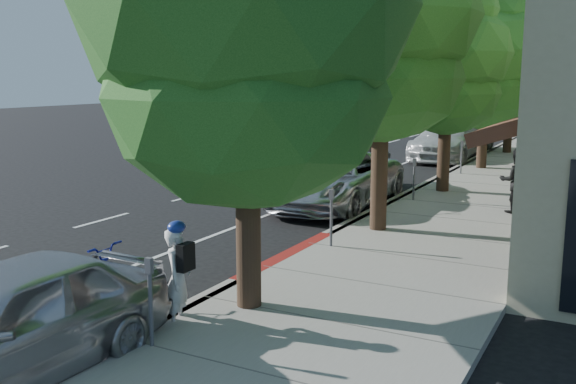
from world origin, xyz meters
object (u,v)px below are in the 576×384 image
Objects in this scene: bicycle at (81,273)px; white_pickup at (447,140)px; street_tree_3 at (487,55)px; cyclist at (178,278)px; dark_sedan at (345,169)px; street_tree_0 at (246,15)px; dark_suv_far at (461,136)px; near_car_a at (4,324)px; street_tree_1 at (383,21)px; street_tree_4 at (512,68)px; silver_suv at (335,179)px; pedestrian at (516,181)px; street_tree_5 at (531,58)px; street_tree_2 at (448,57)px.

white_pickup reaches higher than bicycle.
street_tree_3 is 19.40m from cyclist.
cyclist is 0.73× the size of bicycle.
street_tree_3 reaches higher than dark_sedan.
street_tree_0 is at bearing -52.73° from cyclist.
cyclist is at bearing -78.80° from dark_suv_far.
dark_sedan reaches higher than bicycle.
near_car_a is (-1.43, -3.50, -3.94)m from street_tree_0.
white_pickup is at bearing 98.40° from street_tree_1.
street_tree_4 is at bearing 20.84° from dark_suv_far.
street_tree_0 is at bearing -85.77° from white_pickup.
street_tree_1 reaches higher than near_car_a.
street_tree_1 reaches higher than street_tree_3.
dark_suv_far reaches higher than cyclist.
street_tree_0 is at bearing -75.85° from silver_suv.
pedestrian is (3.27, 10.53, 0.24)m from cyclist.
bicycle is at bearing 70.29° from cyclist.
white_pickup is at bearing 93.85° from near_car_a.
street_tree_0 is 1.68× the size of near_car_a.
pedestrian is at bearing -82.70° from street_tree_5.
dark_sedan is at bearing -86.25° from dark_suv_far.
pedestrian is at bearing -79.74° from street_tree_4.
near_car_a is at bearing -92.44° from street_tree_5.
street_tree_2 is 1.35× the size of dark_suv_far.
pedestrian is (4.05, 13.03, 0.23)m from near_car_a.
silver_suv is at bearing 131.19° from street_tree_1.
street_tree_0 reaches higher than street_tree_2.
street_tree_0 is at bearing 69.75° from near_car_a.
cyclist is 11.03m from pedestrian.
street_tree_3 is 19.62m from bicycle.
street_tree_1 is at bearing -83.42° from white_pickup.
silver_suv is at bearing -104.19° from street_tree_3.
white_pickup is (-2.25, -2.76, -3.27)m from street_tree_4.
street_tree_0 reaches higher than cyclist.
silver_suv is at bearing -9.73° from cyclist.
street_tree_1 reaches higher than pedestrian.
silver_suv is at bearing -9.35° from pedestrian.
white_pickup reaches higher than dark_suv_far.
cyclist is at bearing -123.02° from street_tree_0.
near_car_a is at bearing -153.19° from bicycle.
bicycle is at bearing -92.97° from white_pickup.
cyclist is 0.33× the size of dark_sedan.
pedestrian is at bearing -69.23° from white_pickup.
street_tree_1 is 18.12m from dark_suv_far.
pedestrian is (2.62, -8.47, -3.62)m from street_tree_3.
street_tree_4 reaches higher than near_car_a.
street_tree_4 is 4.34× the size of cyclist.
street_tree_3 is 7.00m from dark_suv_far.
street_tree_0 is 3.64× the size of bicycle.
dark_sedan is (-3.01, -19.00, -4.01)m from street_tree_5.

